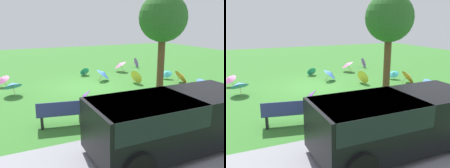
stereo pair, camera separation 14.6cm
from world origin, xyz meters
The scene contains 16 objects.
ground centered at (0.00, 0.00, 0.00)m, with size 40.00×40.00×0.00m, color #387A2D.
road_strip centered at (0.00, 7.58, 0.00)m, with size 40.00×3.54×0.01m, color gray.
van_dark centered at (0.15, 7.32, 0.91)m, with size 4.62×2.16×1.53m.
park_bench centered at (2.39, 4.60, 0.47)m, with size 1.66×0.76×0.90m.
shade_tree centered at (-2.98, 2.56, 3.52)m, with size 2.25×2.25×4.71m.
parasol_purple_0 centered at (-5.33, -3.72, 0.37)m, with size 0.72×0.76×0.73m.
parasol_teal_0 centered at (-4.99, 0.41, 0.36)m, with size 0.88×0.89×0.58m.
parasol_blue_0 centered at (-1.39, -0.77, 0.45)m, with size 1.06×1.09×0.78m.
parasol_orange_0 centered at (-5.21, 1.55, 0.40)m, with size 0.86×1.00×0.81m.
parasol_blue_1 centered at (3.66, 0.18, 0.53)m, with size 1.02×1.01×0.81m.
parasol_yellow_0 centered at (-2.87, 0.54, 0.39)m, with size 0.82×0.87×0.78m.
parasol_purple_1 centered at (0.97, 2.69, 0.35)m, with size 0.88×0.94×0.70m.
parasol_pink_1 centered at (-3.43, -2.76, 0.52)m, with size 1.07×1.09×0.80m.
parasol_blue_2 centered at (-5.19, 3.30, 0.45)m, with size 1.00×0.99×0.70m.
parasol_pink_2 centered at (4.06, -1.67, 0.44)m, with size 0.97×0.97×0.67m.
parasol_teal_3 centered at (-0.80, -2.65, 0.29)m, with size 0.65×0.58×0.57m.
Camera 2 is at (3.93, 12.36, 3.48)m, focal length 39.67 mm.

